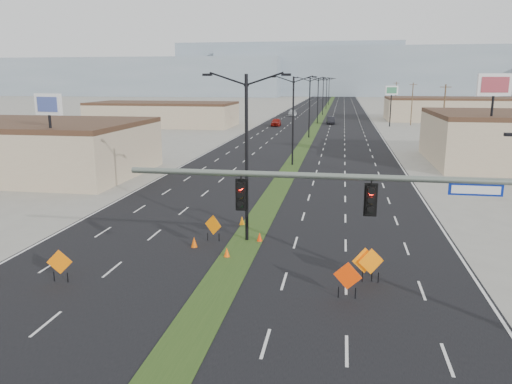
% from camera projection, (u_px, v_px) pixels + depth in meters
% --- Properties ---
extents(ground, '(600.00, 600.00, 0.00)m').
position_uv_depth(ground, '(189.00, 337.00, 19.19)').
color(ground, gray).
rests_on(ground, ground).
extents(road_surface, '(25.00, 400.00, 0.02)m').
position_uv_depth(road_surface, '(318.00, 122.00, 115.30)').
color(road_surface, black).
rests_on(road_surface, ground).
extents(median_strip, '(2.00, 400.00, 0.04)m').
position_uv_depth(median_strip, '(318.00, 122.00, 115.30)').
color(median_strip, '#244017').
rests_on(median_strip, ground).
extents(building_sw_far, '(30.00, 14.00, 4.50)m').
position_uv_depth(building_sw_far, '(163.00, 115.00, 105.69)').
color(building_sw_far, tan).
rests_on(building_sw_far, ground).
extents(building_se_far, '(44.00, 16.00, 5.00)m').
position_uv_depth(building_se_far, '(482.00, 110.00, 118.07)').
color(building_se_far, tan).
rests_on(building_se_far, ground).
extents(mesa_west, '(180.00, 50.00, 22.00)m').
position_uv_depth(mesa_west, '(137.00, 77.00, 305.76)').
color(mesa_west, gray).
rests_on(mesa_west, ground).
extents(mesa_center, '(220.00, 50.00, 28.00)m').
position_uv_depth(mesa_center, '(403.00, 72.00, 297.80)').
color(mesa_center, gray).
rests_on(mesa_center, ground).
extents(mesa_backdrop, '(140.00, 50.00, 32.00)m').
position_uv_depth(mesa_backdrop, '(290.00, 69.00, 328.18)').
color(mesa_backdrop, gray).
rests_on(mesa_backdrop, ground).
extents(signal_mast, '(16.30, 0.60, 8.00)m').
position_uv_depth(signal_mast, '(421.00, 214.00, 18.64)').
color(signal_mast, slate).
rests_on(signal_mast, ground).
extents(streetlight_0, '(5.15, 0.24, 10.02)m').
position_uv_depth(streetlight_0, '(247.00, 153.00, 29.53)').
color(streetlight_0, black).
rests_on(streetlight_0, ground).
extents(streetlight_1, '(5.15, 0.24, 10.02)m').
position_uv_depth(streetlight_1, '(293.00, 118.00, 56.44)').
color(streetlight_1, black).
rests_on(streetlight_1, ground).
extents(streetlight_2, '(5.15, 0.24, 10.02)m').
position_uv_depth(streetlight_2, '(309.00, 105.00, 83.35)').
color(streetlight_2, black).
rests_on(streetlight_2, ground).
extents(streetlight_3, '(5.15, 0.24, 10.02)m').
position_uv_depth(streetlight_3, '(318.00, 99.00, 110.26)').
color(streetlight_3, black).
rests_on(streetlight_3, ground).
extents(streetlight_4, '(5.15, 0.24, 10.02)m').
position_uv_depth(streetlight_4, '(323.00, 95.00, 137.17)').
color(streetlight_4, black).
rests_on(streetlight_4, ground).
extents(streetlight_5, '(5.15, 0.24, 10.02)m').
position_uv_depth(streetlight_5, '(326.00, 93.00, 164.08)').
color(streetlight_5, black).
rests_on(streetlight_5, ground).
extents(streetlight_6, '(5.15, 0.24, 10.02)m').
position_uv_depth(streetlight_6, '(329.00, 91.00, 190.99)').
color(streetlight_6, black).
rests_on(streetlight_6, ground).
extents(utility_pole_1, '(1.60, 0.20, 9.00)m').
position_uv_depth(utility_pole_1, '(443.00, 115.00, 72.51)').
color(utility_pole_1, '#4C3823').
rests_on(utility_pole_1, ground).
extents(utility_pole_2, '(1.60, 0.20, 9.00)m').
position_uv_depth(utility_pole_2, '(412.00, 103.00, 106.15)').
color(utility_pole_2, '#4C3823').
rests_on(utility_pole_2, ground).
extents(utility_pole_3, '(1.60, 0.20, 9.00)m').
position_uv_depth(utility_pole_3, '(396.00, 98.00, 139.79)').
color(utility_pole_3, '#4C3823').
rests_on(utility_pole_3, ground).
extents(car_left, '(2.06, 4.76, 1.60)m').
position_uv_depth(car_left, '(276.00, 122.00, 105.58)').
color(car_left, maroon).
rests_on(car_left, ground).
extents(car_mid, '(2.04, 4.89, 1.57)m').
position_uv_depth(car_mid, '(331.00, 120.00, 110.52)').
color(car_mid, black).
rests_on(car_mid, ground).
extents(car_far, '(2.45, 5.44, 1.55)m').
position_uv_depth(car_far, '(292.00, 113.00, 135.12)').
color(car_far, '#AAB0B4').
rests_on(car_far, ground).
extents(construction_sign_1, '(1.22, 0.28, 1.65)m').
position_uv_depth(construction_sign_1, '(60.00, 263.00, 24.21)').
color(construction_sign_1, orange).
rests_on(construction_sign_1, ground).
extents(construction_sign_2, '(1.14, 0.55, 1.65)m').
position_uv_depth(construction_sign_2, '(213.00, 226.00, 30.37)').
color(construction_sign_2, orange).
rests_on(construction_sign_2, ground).
extents(construction_sign_3, '(1.28, 0.32, 1.73)m').
position_uv_depth(construction_sign_3, '(348.00, 277.00, 22.36)').
color(construction_sign_3, '#FD3D05').
rests_on(construction_sign_3, ground).
extents(construction_sign_4, '(1.23, 0.52, 1.74)m').
position_uv_depth(construction_sign_4, '(371.00, 263.00, 24.14)').
color(construction_sign_4, orange).
rests_on(construction_sign_4, ground).
extents(construction_sign_5, '(1.23, 0.51, 1.73)m').
position_uv_depth(construction_sign_5, '(365.00, 262.00, 24.28)').
color(construction_sign_5, orange).
rests_on(construction_sign_5, ground).
extents(cone_0, '(0.48, 0.48, 0.64)m').
position_uv_depth(cone_0, '(194.00, 242.00, 29.38)').
color(cone_0, '#D74C04').
rests_on(cone_0, ground).
extents(cone_1, '(0.46, 0.46, 0.59)m').
position_uv_depth(cone_1, '(227.00, 252.00, 27.73)').
color(cone_1, '#FF5305').
rests_on(cone_1, ground).
extents(cone_2, '(0.43, 0.43, 0.58)m').
position_uv_depth(cone_2, '(260.00, 237.00, 30.41)').
color(cone_2, '#F73505').
rests_on(cone_2, ground).
extents(cone_3, '(0.39, 0.39, 0.62)m').
position_uv_depth(cone_3, '(242.00, 221.00, 33.88)').
color(cone_3, orange).
rests_on(cone_3, ground).
extents(pole_sign_west, '(2.78, 0.92, 8.48)m').
position_uv_depth(pole_sign_west, '(49.00, 112.00, 43.67)').
color(pole_sign_west, black).
rests_on(pole_sign_west, ground).
extents(pole_sign_east_near, '(3.36, 0.59, 10.27)m').
position_uv_depth(pole_sign_east_near, '(494.00, 92.00, 50.62)').
color(pole_sign_east_near, black).
rests_on(pole_sign_east_near, ground).
extents(pole_sign_east_far, '(2.70, 1.20, 8.37)m').
position_uv_depth(pole_sign_east_far, '(391.00, 94.00, 103.25)').
color(pole_sign_east_far, black).
rests_on(pole_sign_east_far, ground).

